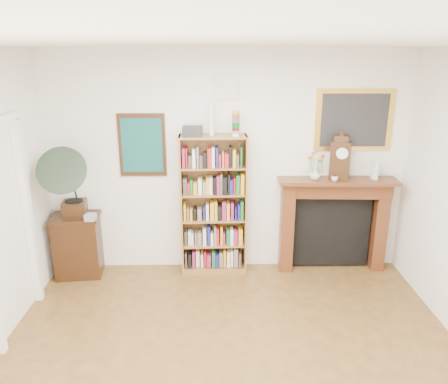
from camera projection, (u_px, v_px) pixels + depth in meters
name	position (u px, v px, depth m)	size (l,w,h in m)	color
room	(236.00, 250.00, 3.11)	(4.51, 5.01, 2.81)	#523619
door_casing	(5.00, 212.00, 4.26)	(0.08, 1.02, 2.17)	white
teal_poster	(142.00, 145.00, 5.37)	(0.58, 0.04, 0.78)	black
small_picture	(227.00, 87.00, 5.18)	(0.26, 0.04, 0.30)	white
gilt_painting	(354.00, 120.00, 5.32)	(0.95, 0.04, 0.75)	gold
bookshelf	(213.00, 198.00, 5.45)	(0.83, 0.32, 2.06)	brown
side_cabinet	(78.00, 245.00, 5.54)	(0.59, 0.43, 0.81)	black
fireplace	(333.00, 216.00, 5.61)	(1.49, 0.41, 1.24)	#471E10
gramophone	(67.00, 178.00, 5.16)	(0.66, 0.77, 0.92)	black
cd_stack	(90.00, 217.00, 5.26)	(0.12, 0.12, 0.08)	#B8B8C5
mantel_clock	(340.00, 159.00, 5.31)	(0.27, 0.21, 0.55)	black
flower_vase	(315.00, 174.00, 5.36)	(0.13, 0.13, 0.14)	silver
teacup	(335.00, 178.00, 5.31)	(0.08, 0.08, 0.06)	silver
bottle_left	(376.00, 170.00, 5.35)	(0.07, 0.07, 0.24)	silver
bottle_right	(374.00, 171.00, 5.40)	(0.06, 0.06, 0.20)	silver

